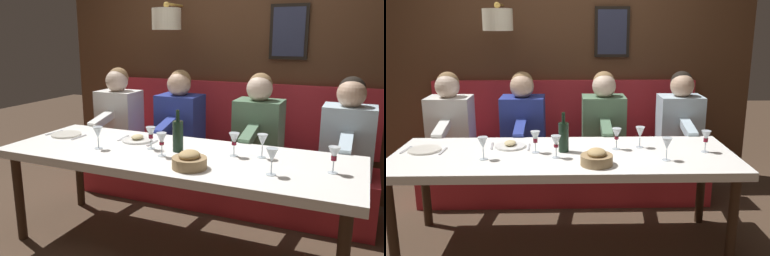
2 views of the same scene
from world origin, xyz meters
TOP-DOWN VIEW (x-y plane):
  - ground_plane at (0.00, 0.00)m, footprint 12.00×12.00m
  - dining_table at (0.00, 0.00)m, footprint 0.90×2.52m
  - banquette_bench at (0.89, 0.00)m, footprint 0.52×2.72m
  - back_wall_panel at (1.46, 0.00)m, footprint 0.59×3.92m
  - diner_nearest at (0.88, -1.09)m, footprint 0.60×0.40m
  - diner_near at (0.88, -0.37)m, footprint 0.60×0.40m
  - diner_middle at (0.88, 0.39)m, footprint 0.60×0.40m
  - diner_far at (0.88, 1.06)m, footprint 0.60×0.40m
  - place_setting_0 at (0.09, 1.05)m, footprint 0.24×0.32m
  - place_setting_1 at (0.17, 0.41)m, footprint 0.24×0.32m
  - wine_glass_0 at (-0.12, 0.56)m, footprint 0.07×0.07m
  - wine_glass_1 at (-0.10, 0.05)m, footprint 0.07×0.07m
  - wine_glass_2 at (0.01, -1.05)m, footprint 0.07×0.07m
  - wine_glass_3 at (0.02, 0.21)m, footprint 0.07×0.07m
  - wine_glass_4 at (-0.18, -0.72)m, footprint 0.07×0.07m
  - wine_glass_5 at (0.10, -0.40)m, footprint 0.07×0.07m
  - wine_glass_6 at (0.14, -0.59)m, footprint 0.07×0.07m
  - wine_bottle at (0.05, 0.00)m, footprint 0.08×0.08m
  - bread_bowl at (-0.26, -0.23)m, footprint 0.22×0.22m

SIDE VIEW (x-z plane):
  - ground_plane at x=0.00m, z-range 0.00..0.00m
  - banquette_bench at x=0.89m, z-range 0.00..0.45m
  - dining_table at x=0.00m, z-range 0.31..1.05m
  - place_setting_0 at x=0.09m, z-range 0.74..0.75m
  - place_setting_1 at x=0.17m, z-range 0.73..0.78m
  - bread_bowl at x=-0.26m, z-range 0.73..0.85m
  - diner_nearest at x=0.88m, z-range 0.42..1.21m
  - diner_near at x=0.88m, z-range 0.42..1.21m
  - diner_middle at x=0.88m, z-range 0.42..1.21m
  - diner_far at x=0.88m, z-range 0.42..1.21m
  - wine_glass_3 at x=0.02m, z-range 0.77..0.94m
  - wine_glass_2 at x=0.01m, z-range 0.77..0.94m
  - wine_glass_5 at x=0.10m, z-range 0.77..0.94m
  - wine_glass_1 at x=-0.10m, z-range 0.77..0.94m
  - wine_bottle at x=0.05m, z-range 0.71..1.01m
  - wine_glass_0 at x=-0.12m, z-range 0.77..0.94m
  - wine_glass_4 at x=-0.18m, z-range 0.77..0.94m
  - wine_glass_6 at x=0.14m, z-range 0.77..0.94m
  - back_wall_panel at x=1.46m, z-range -0.08..2.82m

